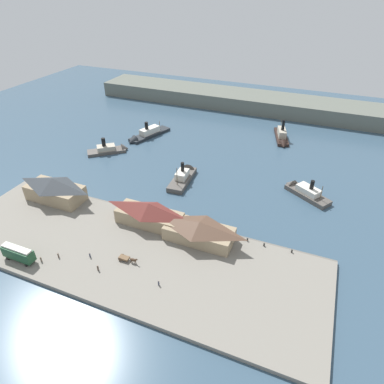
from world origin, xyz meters
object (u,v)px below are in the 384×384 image
Objects in this scene: pedestrian_at_waters_edge at (58,255)px; ferry_shed_central_terminal at (199,231)px; ferry_approaching_east at (112,149)px; ferry_moored_west at (282,137)px; pedestrian_standing_center at (90,255)px; street_tram at (18,253)px; mooring_post_center_east at (247,240)px; pedestrian_near_east_shed at (31,187)px; pedestrian_walking_west at (159,283)px; ferry_moored_east at (145,135)px; mooring_post_center_west at (264,245)px; pedestrian_walking_east at (41,259)px; mooring_post_west at (32,184)px; horse_cart at (127,259)px; ferry_outer_harbor at (184,175)px; mooring_post_east at (292,251)px; ferry_shed_east_terminal at (149,213)px; ferry_shed_customs_shed at (55,189)px; pedestrian_near_west_shed at (98,268)px; ferry_near_quay at (303,191)px.

ferry_shed_central_terminal is at bearing 33.37° from pedestrian_at_waters_edge.
ferry_approaching_east is 0.78× the size of ferry_moored_west.
pedestrian_standing_center is (7.93, 3.35, -0.00)m from pedestrian_at_waters_edge.
street_tram is 68.67m from ferry_approaching_east.
ferry_shed_central_terminal reaches higher than mooring_post_center_east.
pedestrian_walking_west is (62.46, -21.93, -0.09)m from pedestrian_near_east_shed.
street_tram is 0.38× the size of ferry_moored_east.
mooring_post_center_west is 4.94m from mooring_post_center_east.
mooring_post_west is at bearing 137.38° from pedestrian_walking_east.
pedestrian_near_east_shed is 1.95× the size of mooring_post_center_east.
horse_cart is (27.03, 10.73, -1.69)m from street_tram.
ferry_outer_harbor is (14.25, 53.25, -0.53)m from pedestrian_at_waters_edge.
mooring_post_west is 37.66m from ferry_approaching_east.
mooring_post_center_west is at bearing 0.11° from mooring_post_west.
mooring_post_center_east is at bearing 29.46° from street_tram.
ferry_moored_west is at bearing 66.60° from pedestrian_walking_east.
ferry_moored_east reaches higher than mooring_post_center_east.
mooring_post_east is 51.93m from ferry_outer_harbor.
mooring_post_center_east is at bearing 29.71° from pedestrian_at_waters_edge.
pedestrian_standing_center is at bearing -61.08° from ferry_approaching_east.
pedestrian_at_waters_edge is 66.75m from ferry_approaching_east.
ferry_shed_east_terminal is 48.83m from pedestrian_near_east_shed.
pedestrian_near_east_shed is (-48.73, 1.08, -3.06)m from ferry_shed_east_terminal.
mooring_post_center_west and mooring_post_east have the same top height.
ferry_moored_east is at bearing 75.83° from pedestrian_near_east_shed.
ferry_outer_harbor is at bearing -40.48° from ferry_moored_east.
mooring_post_center_east is 41.68m from ferry_outer_harbor.
mooring_post_west is (-42.42, 22.42, -0.26)m from pedestrian_standing_center.
ferry_shed_customs_shed reaches higher than ferry_shed_central_terminal.
ferry_moored_west is at bearing 101.71° from mooring_post_east.
ferry_outer_harbor is at bearing 106.76° from pedestrian_walking_west.
pedestrian_near_west_shed is at bearing -141.86° from mooring_post_center_east.
street_tram is at bearing -151.88° from pedestrian_at_waters_edge.
pedestrian_at_waters_edge reaches higher than mooring_post_west.
ferry_shed_east_terminal is 23.31× the size of mooring_post_east.
ferry_shed_east_terminal is (35.87, 0.42, -0.38)m from ferry_shed_customs_shed.
ferry_outer_harbor is at bearing 93.33° from ferry_shed_east_terminal.
ferry_moored_west is (62.52, 80.94, -3.87)m from ferry_shed_customs_shed.
mooring_post_center_west is at bearing 27.71° from pedestrian_standing_center.
ferry_shed_east_terminal reaches higher than pedestrian_near_east_shed.
pedestrian_at_waters_edge reaches higher than mooring_post_center_east.
street_tram is 6.05× the size of pedestrian_standing_center.
ferry_shed_east_terminal is at bearing 67.19° from pedestrian_standing_center.
mooring_post_center_west is at bearing 5.44° from ferry_shed_east_terminal.
ferry_shed_east_terminal is 17.01m from horse_cart.
ferry_near_quay reaches higher than pedestrian_walking_west.
pedestrian_near_east_shed reaches higher than mooring_post_west.
ferry_near_quay is (28.03, 57.69, -0.52)m from pedestrian_walking_west.
pedestrian_near_west_shed is 0.10× the size of ferry_near_quay.
ferry_shed_central_terminal reaches higher than pedestrian_near_east_shed.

